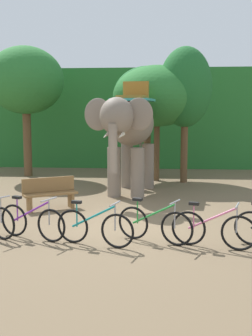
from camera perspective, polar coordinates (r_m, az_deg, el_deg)
ground_plane at (r=10.02m, az=-0.23°, el=-8.13°), size 80.00×80.00×0.00m
foliage_hedge at (r=23.51m, az=2.69°, el=6.74°), size 36.00×6.00×4.85m
tree_right at (r=18.61m, az=-13.39°, el=11.34°), size 3.22×3.22×5.47m
tree_left at (r=17.42m, az=2.91°, el=9.87°), size 2.72×2.72×4.58m
tree_far_left at (r=16.89m, az=4.22°, el=9.61°), size 3.49×3.49×4.55m
tree_far_right at (r=16.56m, az=7.98°, el=10.64°), size 2.03×2.03×5.20m
elephant at (r=13.98m, az=0.51°, el=5.42°), size 2.24×4.23×3.78m
bike_purple at (r=9.33m, az=-12.55°, el=-7.04°), size 1.60×0.76×0.92m
bike_teal at (r=8.69m, az=-4.29°, el=-7.95°), size 1.66×0.64×0.92m
bike_green at (r=8.90m, az=3.83°, el=-7.57°), size 1.58×0.80×0.92m
bike_pink at (r=8.70m, az=11.65°, el=-8.06°), size 1.65×0.65×0.92m
wooden_bench at (r=12.06m, az=-10.24°, el=-3.26°), size 1.49×1.13×0.89m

